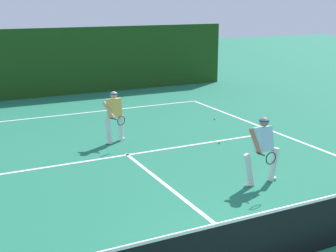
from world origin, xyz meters
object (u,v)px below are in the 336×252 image
at_px(player_near, 263,148).
at_px(tennis_ball_extra, 219,142).
at_px(player_far, 115,115).
at_px(tennis_ball, 215,119).

distance_m(player_near, tennis_ball_extra, 3.36).
relative_size(player_far, tennis_ball, 24.00).
bearing_deg(player_near, player_far, -71.27).
distance_m(player_far, tennis_ball, 4.41).
height_order(player_near, tennis_ball_extra, player_near).
height_order(player_far, tennis_ball, player_far).
relative_size(player_near, tennis_ball_extra, 24.62).
bearing_deg(tennis_ball_extra, player_near, -104.85).
bearing_deg(player_far, tennis_ball, 171.72).
distance_m(tennis_ball, tennis_ball_extra, 2.91).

